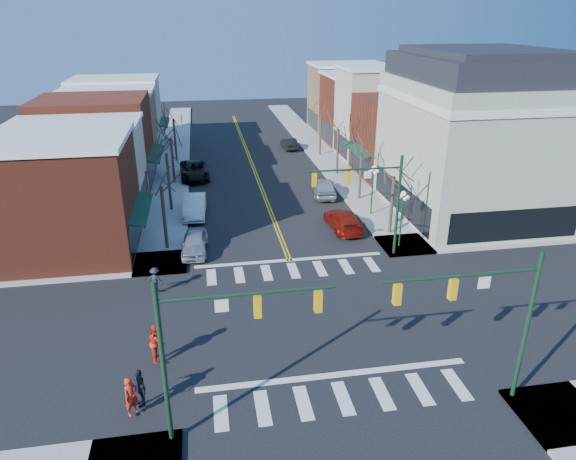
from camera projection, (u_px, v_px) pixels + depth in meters
name	position (u px, v px, depth m)	size (l,w,h in m)	color
ground	(313.00, 322.00, 28.36)	(160.00, 160.00, 0.00)	black
sidewalk_left	(168.00, 206.00, 45.13)	(3.50, 70.00, 0.15)	#9E9B93
sidewalk_right	(359.00, 195.00, 47.84)	(3.50, 70.00, 0.15)	#9E9B93
bldg_left_brick_a	(57.00, 199.00, 35.07)	(10.00, 8.50, 8.00)	maroon
bldg_left_stucco_a	(80.00, 171.00, 42.20)	(10.00, 7.00, 7.50)	#BBB59A
bldg_left_brick_b	(96.00, 143.00, 49.27)	(10.00, 9.00, 8.50)	maroon
bldg_left_tan	(109.00, 129.00, 56.89)	(10.00, 7.50, 7.80)	#A17F58
bldg_left_stucco_b	(118.00, 114.00, 63.85)	(10.00, 8.00, 8.20)	#BBB59A
bldg_right_brick_a	(408.00, 137.00, 52.57)	(10.00, 8.50, 8.00)	maroon
bldg_right_stucco	(384.00, 114.00, 59.22)	(10.00, 7.00, 10.00)	#BBB59A
bldg_right_brick_b	(364.00, 109.00, 66.32)	(10.00, 8.00, 8.50)	maroon
bldg_right_tan	(347.00, 98.00, 73.48)	(10.00, 8.00, 9.00)	#A17F58
victorian_corner	(476.00, 135.00, 41.48)	(12.25, 14.25, 13.30)	#A5B199
traffic_mast_near_left	(212.00, 337.00, 18.95)	(6.60, 0.28, 7.20)	#14331E
traffic_mast_near_right	(489.00, 310.00, 20.67)	(6.60, 0.28, 7.20)	#14331E
traffic_mast_far_right	(373.00, 193.00, 34.10)	(6.60, 0.28, 7.20)	#14331E
lamppost_corner	(402.00, 209.00, 36.19)	(0.36, 0.36, 4.33)	#14331E
lamppost_midblock	(373.00, 182.00, 42.09)	(0.36, 0.36, 4.33)	#14331E
tree_left_a	(164.00, 219.00, 36.12)	(0.24, 0.24, 4.76)	#382B21
tree_left_b	(169.00, 183.00, 43.33)	(0.24, 0.24, 5.04)	#382B21
tree_left_c	(173.00, 161.00, 50.68)	(0.24, 0.24, 4.55)	#382B21
tree_left_d	(175.00, 141.00, 57.88)	(0.24, 0.24, 4.90)	#382B21
tree_right_a	(392.00, 206.00, 38.75)	(0.24, 0.24, 4.62)	#382B21
tree_right_b	(360.00, 172.00, 45.90)	(0.24, 0.24, 5.18)	#382B21
tree_right_c	(338.00, 152.00, 53.23)	(0.24, 0.24, 4.83)	#382B21
tree_right_d	(320.00, 135.00, 60.46)	(0.24, 0.24, 4.97)	#382B21
car_left_near	(195.00, 243.00, 36.30)	(1.75, 4.34, 1.48)	#B4B4B9
car_left_mid	(195.00, 206.00, 42.95)	(1.78, 5.11, 1.68)	white
car_left_far	(194.00, 170.00, 52.74)	(2.79, 6.04, 1.68)	black
car_right_near	(343.00, 220.00, 40.26)	(2.10, 5.16, 1.50)	maroon
car_right_mid	(324.00, 187.00, 47.64)	(2.02, 5.03, 1.71)	#BABABF
car_right_far	(289.00, 144.00, 64.17)	(1.45, 4.14, 1.37)	black
pedestrian_red_a	(131.00, 396.00, 21.34)	(0.65, 0.43, 1.79)	red
pedestrian_red_b	(157.00, 342.00, 24.70)	(0.96, 0.75, 1.98)	red
pedestrian_dark_a	(140.00, 387.00, 21.83)	(1.07, 0.44, 1.82)	black
pedestrian_dark_b	(155.00, 279.00, 30.94)	(1.00, 0.58, 1.55)	black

